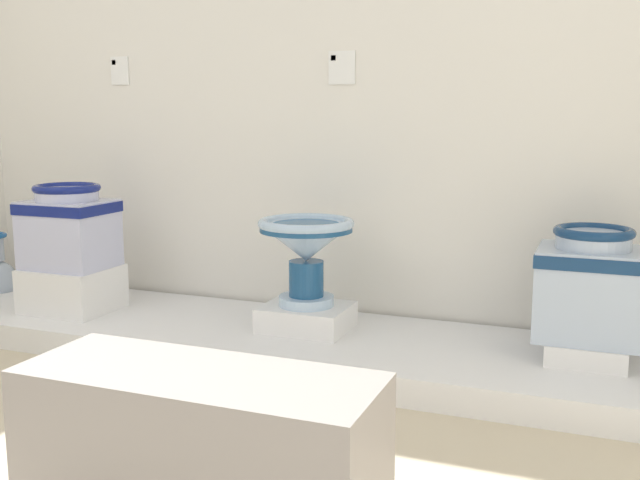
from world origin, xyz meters
name	(u,v)px	position (x,y,z in m)	size (l,w,h in m)	color
wall_back	(335,28)	(2.03, 2.63, 1.45)	(4.26, 0.06, 2.89)	white
display_platform	(298,344)	(2.03, 2.18, 0.06)	(3.52, 0.80, 0.11)	white
plinth_block_rightmost	(72,289)	(0.87, 2.11, 0.22)	(0.40, 0.35, 0.21)	white
antique_toilet_rightmost	(69,224)	(0.87, 2.11, 0.54)	(0.40, 0.32, 0.40)	silver
plinth_block_slender_white	(306,317)	(2.05, 2.22, 0.17)	(0.37, 0.31, 0.11)	white
antique_toilet_slender_white	(306,244)	(2.05, 2.22, 0.50)	(0.42, 0.42, 0.38)	#ADCAE6
plinth_block_squat_floral	(587,348)	(3.21, 2.26, 0.15)	(0.29, 0.36, 0.08)	white
antique_toilet_squat_floral	(591,282)	(3.21, 2.26, 0.42)	(0.40, 0.34, 0.43)	#ADBFD5
info_placard_first	(120,71)	(0.84, 2.59, 1.28)	(0.11, 0.01, 0.14)	white
info_placard_second	(342,68)	(2.08, 2.59, 1.27)	(0.13, 0.01, 0.15)	white
museum_bench	(200,446)	(2.31, 0.88, 0.20)	(0.94, 0.36, 0.40)	gray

